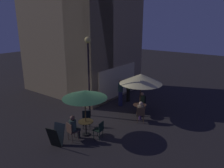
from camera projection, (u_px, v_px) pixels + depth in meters
ground_plane at (95, 124)px, 11.77m from camera, size 60.00×60.00×0.00m
cafe_building at (83, 27)px, 15.22m from camera, size 6.15×7.53×9.88m
street_lamp_near_corner at (88, 61)px, 11.85m from camera, size 0.34×0.34×4.58m
menu_sandwich_board at (56, 136)px, 9.54m from camera, size 0.78×0.69×0.98m
cafe_table_0 at (86, 125)px, 10.49m from camera, size 0.73×0.73×0.72m
cafe_table_1 at (140, 107)px, 12.59m from camera, size 0.77×0.77×0.72m
patio_umbrella_0 at (85, 94)px, 10.05m from camera, size 2.12×2.12×2.30m
patio_umbrella_1 at (141, 79)px, 12.10m from camera, size 2.41×2.41×2.55m
cafe_chair_0 at (71, 130)px, 9.96m from camera, size 0.51×0.51×0.90m
cafe_chair_1 at (100, 129)px, 10.14m from camera, size 0.45×0.45×0.86m
cafe_chair_2 at (86, 117)px, 11.30m from camera, size 0.60×0.60×0.88m
cafe_chair_3 at (142, 102)px, 13.29m from camera, size 0.52×0.52×0.96m
cafe_chair_4 at (141, 113)px, 11.74m from camera, size 0.59×0.59×0.93m
patron_seated_0 at (74, 126)px, 10.01m from camera, size 0.53×0.40×1.24m
patron_seated_1 at (142, 101)px, 13.12m from camera, size 0.51×0.40×1.24m
patron_seated_2 at (141, 110)px, 11.85m from camera, size 0.54×0.49×1.20m
patron_standing_3 at (120, 93)px, 14.06m from camera, size 0.32×0.32×1.73m
patron_standing_4 at (128, 90)px, 14.84m from camera, size 0.30×0.30×1.66m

